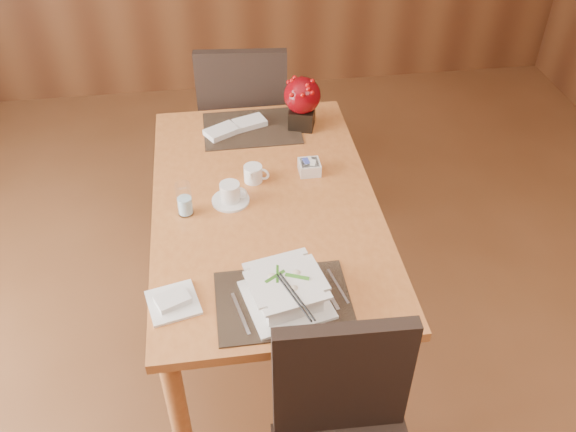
{
  "coord_description": "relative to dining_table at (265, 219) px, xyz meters",
  "views": [
    {
      "loc": [
        -0.18,
        -1.31,
        2.28
      ],
      "look_at": [
        0.06,
        0.35,
        0.87
      ],
      "focal_mm": 38.0,
      "sensor_mm": 36.0,
      "label": 1
    }
  ],
  "objects": [
    {
      "name": "water_glass",
      "position": [
        -0.32,
        -0.04,
        0.17
      ],
      "size": [
        0.06,
        0.06,
        0.14
      ],
      "primitive_type": "cylinder",
      "rotation": [
        0.0,
        0.0,
        -0.01
      ],
      "color": "white",
      "rests_on": "dining_table"
    },
    {
      "name": "placemat_near",
      "position": [
        0.0,
        -0.55,
        0.1
      ],
      "size": [
        0.45,
        0.33,
        0.01
      ],
      "primitive_type": "cube",
      "color": "black",
      "rests_on": "dining_table"
    },
    {
      "name": "berry_decor",
      "position": [
        0.24,
        0.54,
        0.24
      ],
      "size": [
        0.17,
        0.17,
        0.25
      ],
      "rotation": [
        0.0,
        0.0,
        -0.3
      ],
      "color": "black",
      "rests_on": "dining_table"
    },
    {
      "name": "dining_table",
      "position": [
        0.0,
        0.0,
        0.0
      ],
      "size": [
        0.9,
        1.5,
        0.75
      ],
      "color": "#C67237",
      "rests_on": "ground"
    },
    {
      "name": "soup_setting",
      "position": [
        0.01,
        -0.55,
        0.15
      ],
      "size": [
        0.31,
        0.31,
        0.11
      ],
      "rotation": [
        0.0,
        0.0,
        0.22
      ],
      "color": "white",
      "rests_on": "dining_table"
    },
    {
      "name": "placemat_far",
      "position": [
        0.0,
        0.55,
        0.1
      ],
      "size": [
        0.45,
        0.33,
        0.01
      ],
      "primitive_type": "cube",
      "color": "black",
      "rests_on": "dining_table"
    },
    {
      "name": "napkins_far",
      "position": [
        -0.07,
        0.55,
        0.12
      ],
      "size": [
        0.31,
        0.22,
        0.03
      ],
      "primitive_type": null,
      "rotation": [
        0.0,
        0.0,
        0.41
      ],
      "color": "white",
      "rests_on": "dining_table"
    },
    {
      "name": "bread_plate",
      "position": [
        -0.37,
        -0.51,
        0.1
      ],
      "size": [
        0.2,
        0.2,
        0.01
      ],
      "primitive_type": "cube",
      "rotation": [
        0.0,
        0.0,
        0.23
      ],
      "color": "white",
      "rests_on": "dining_table"
    },
    {
      "name": "creamer_jug",
      "position": [
        -0.03,
        0.14,
        0.13
      ],
      "size": [
        0.13,
        0.13,
        0.07
      ],
      "primitive_type": null,
      "rotation": [
        0.0,
        0.0,
        -0.35
      ],
      "color": "white",
      "rests_on": "dining_table"
    },
    {
      "name": "sugar_caddy",
      "position": [
        0.21,
        0.17,
        0.12
      ],
      "size": [
        0.09,
        0.09,
        0.05
      ],
      "primitive_type": "cube",
      "rotation": [
        0.0,
        0.0,
        -0.0
      ],
      "color": "white",
      "rests_on": "dining_table"
    },
    {
      "name": "far_chair",
      "position": [
        -0.01,
        0.95,
        -0.08
      ],
      "size": [
        0.52,
        0.52,
        1.02
      ],
      "rotation": [
        0.0,
        0.0,
        3.05
      ],
      "color": "black",
      "rests_on": "ground"
    },
    {
      "name": "coffee_cup",
      "position": [
        -0.14,
        0.02,
        0.13
      ],
      "size": [
        0.15,
        0.15,
        0.09
      ],
      "rotation": [
        0.0,
        0.0,
        -0.36
      ],
      "color": "white",
      "rests_on": "dining_table"
    }
  ]
}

